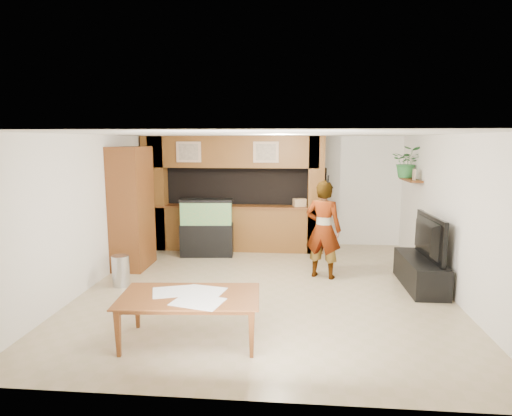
# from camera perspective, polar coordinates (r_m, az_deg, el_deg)

# --- Properties ---
(floor) EXTENTS (6.50, 6.50, 0.00)m
(floor) POSITION_cam_1_polar(r_m,az_deg,el_deg) (7.48, 1.29, -10.54)
(floor) COLOR tan
(floor) RESTS_ON ground
(ceiling) EXTENTS (6.50, 6.50, 0.00)m
(ceiling) POSITION_cam_1_polar(r_m,az_deg,el_deg) (7.05, 1.37, 9.81)
(ceiling) COLOR white
(ceiling) RESTS_ON wall_back
(wall_back) EXTENTS (6.00, 0.00, 6.00)m
(wall_back) POSITION_cam_1_polar(r_m,az_deg,el_deg) (10.36, 2.50, 2.34)
(wall_back) COLOR silver
(wall_back) RESTS_ON floor
(wall_left) EXTENTS (0.00, 6.50, 6.50)m
(wall_left) POSITION_cam_1_polar(r_m,az_deg,el_deg) (7.92, -20.87, -0.31)
(wall_left) COLOR silver
(wall_left) RESTS_ON floor
(wall_right) EXTENTS (0.00, 6.50, 6.50)m
(wall_right) POSITION_cam_1_polar(r_m,az_deg,el_deg) (7.57, 24.61, -0.94)
(wall_right) COLOR silver
(wall_right) RESTS_ON floor
(partition) EXTENTS (4.20, 0.99, 2.60)m
(partition) POSITION_cam_1_polar(r_m,az_deg,el_deg) (9.84, -3.20, 2.06)
(partition) COLOR brown
(partition) RESTS_ON floor
(wall_clock) EXTENTS (0.05, 0.25, 0.25)m
(wall_clock) POSITION_cam_1_polar(r_m,az_deg,el_deg) (8.75, -18.04, 4.63)
(wall_clock) COLOR black
(wall_clock) RESTS_ON wall_left
(wall_shelf) EXTENTS (0.25, 0.90, 0.04)m
(wall_shelf) POSITION_cam_1_polar(r_m,az_deg,el_deg) (9.33, 19.94, 3.54)
(wall_shelf) COLOR brown
(wall_shelf) RESTS_ON wall_right
(pantry_cabinet) EXTENTS (0.60, 0.98, 2.38)m
(pantry_cabinet) POSITION_cam_1_polar(r_m,az_deg,el_deg) (8.72, -16.22, 0.01)
(pantry_cabinet) COLOR brown
(pantry_cabinet) RESTS_ON floor
(trash_can) EXTENTS (0.29, 0.29, 0.54)m
(trash_can) POSITION_cam_1_polar(r_m,az_deg,el_deg) (7.83, -17.58, -7.98)
(trash_can) COLOR #B2B2B7
(trash_can) RESTS_ON floor
(aquarium) EXTENTS (1.13, 0.42, 1.25)m
(aquarium) POSITION_cam_1_polar(r_m,az_deg,el_deg) (9.37, -6.59, -2.69)
(aquarium) COLOR black
(aquarium) RESTS_ON floor
(tv_stand) EXTENTS (0.56, 1.52, 0.51)m
(tv_stand) POSITION_cam_1_polar(r_m,az_deg,el_deg) (7.95, 21.06, -8.03)
(tv_stand) COLOR black
(tv_stand) RESTS_ON floor
(television) EXTENTS (0.22, 1.30, 0.75)m
(television) POSITION_cam_1_polar(r_m,az_deg,el_deg) (7.80, 21.32, -3.61)
(television) COLOR black
(television) RESTS_ON tv_stand
(photo_frame) EXTENTS (0.04, 0.16, 0.22)m
(photo_frame) POSITION_cam_1_polar(r_m,az_deg,el_deg) (9.10, 20.35, 4.21)
(photo_frame) COLOR tan
(photo_frame) RESTS_ON wall_shelf
(potted_plant) EXTENTS (0.72, 0.67, 0.66)m
(potted_plant) POSITION_cam_1_polar(r_m,az_deg,el_deg) (9.53, 19.51, 5.78)
(potted_plant) COLOR #2B6D33
(potted_plant) RESTS_ON wall_shelf
(person) EXTENTS (0.76, 0.62, 1.79)m
(person) POSITION_cam_1_polar(r_m,az_deg,el_deg) (7.88, 8.96, -2.85)
(person) COLOR #8D6B4D
(person) RESTS_ON floor
(microphone) EXTENTS (0.03, 0.09, 0.15)m
(microphone) POSITION_cam_1_polar(r_m,az_deg,el_deg) (7.59, 9.59, 3.82)
(microphone) COLOR black
(microphone) RESTS_ON person
(dining_table) EXTENTS (1.79, 1.09, 0.61)m
(dining_table) POSITION_cam_1_polar(r_m,az_deg,el_deg) (5.54, -8.83, -14.50)
(dining_table) COLOR brown
(dining_table) RESTS_ON floor
(newspaper_a) EXTENTS (0.65, 0.56, 0.01)m
(newspaper_a) POSITION_cam_1_polar(r_m,az_deg,el_deg) (5.61, -10.72, -10.87)
(newspaper_a) COLOR silver
(newspaper_a) RESTS_ON dining_table
(newspaper_b) EXTENTS (0.66, 0.55, 0.01)m
(newspaper_b) POSITION_cam_1_polar(r_m,az_deg,el_deg) (5.23, -7.75, -12.28)
(newspaper_b) COLOR silver
(newspaper_b) RESTS_ON dining_table
(newspaper_c) EXTENTS (0.56, 0.46, 0.01)m
(newspaper_c) POSITION_cam_1_polar(r_m,az_deg,el_deg) (5.57, -6.89, -10.90)
(newspaper_c) COLOR silver
(newspaper_c) RESTS_ON dining_table
(counter_box) EXTENTS (0.31, 0.25, 0.18)m
(counter_box) POSITION_cam_1_polar(r_m,az_deg,el_deg) (9.58, 5.82, 0.72)
(counter_box) COLOR tan
(counter_box) RESTS_ON partition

